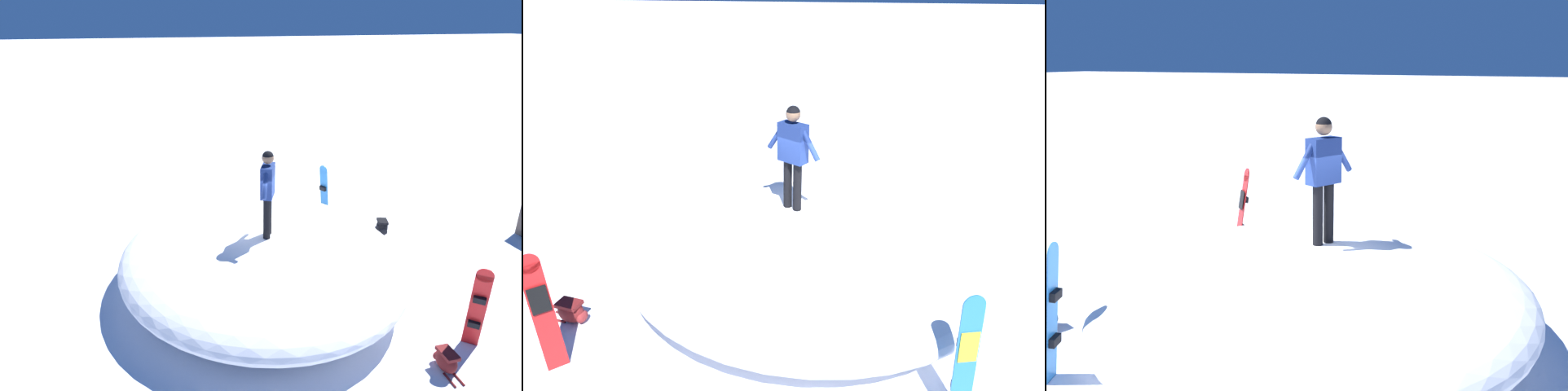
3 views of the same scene
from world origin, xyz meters
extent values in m
plane|color=white|center=(0.00, 0.00, 0.00)|extent=(240.00, 240.00, 0.00)
ellipsoid|color=white|center=(-0.44, -0.53, 0.64)|extent=(6.42, 6.89, 1.28)
cylinder|color=black|center=(-0.36, -0.74, 1.69)|extent=(0.14, 0.14, 0.84)
cylinder|color=black|center=(-0.44, -0.92, 1.69)|extent=(0.14, 0.14, 0.84)
cube|color=navy|center=(-0.40, -0.83, 2.42)|extent=(0.39, 0.51, 0.62)
sphere|color=#936B4C|center=(-0.40, -0.83, 2.88)|extent=(0.23, 0.23, 0.23)
cylinder|color=navy|center=(-0.26, -0.54, 2.48)|extent=(0.24, 0.39, 0.51)
cylinder|color=navy|center=(-0.53, -1.12, 2.48)|extent=(0.24, 0.39, 0.51)
sphere|color=black|center=(-0.40, -0.83, 2.90)|extent=(0.22, 0.22, 0.22)
cube|color=#2672BF|center=(1.96, 1.74, 0.80)|extent=(0.28, 0.32, 1.60)
cylinder|color=#2672BF|center=(1.87, 1.70, 1.60)|extent=(0.14, 0.26, 0.26)
cube|color=yellow|center=(1.95, 1.73, 1.09)|extent=(0.13, 0.22, 0.38)
cube|color=black|center=(1.89, 1.71, 1.09)|extent=(0.15, 0.21, 0.12)
cube|color=black|center=(1.95, 1.73, 0.51)|extent=(0.15, 0.21, 0.12)
cube|color=red|center=(2.45, -3.45, 0.76)|extent=(0.39, 0.39, 1.53)
cylinder|color=red|center=(2.36, -3.54, 1.52)|extent=(0.24, 0.23, 0.27)
cube|color=black|center=(2.44, -3.46, 1.04)|extent=(0.21, 0.20, 0.37)
cube|color=black|center=(2.39, -3.51, 1.04)|extent=(0.20, 0.19, 0.12)
cube|color=black|center=(2.45, -3.44, 0.49)|extent=(0.20, 0.19, 0.12)
ellipsoid|color=black|center=(3.23, 0.83, 0.19)|extent=(0.41, 0.48, 0.39)
ellipsoid|color=black|center=(3.17, 0.66, 0.14)|extent=(0.25, 0.18, 0.19)
cube|color=black|center=(3.23, 0.83, 0.36)|extent=(0.34, 0.40, 0.06)
cylinder|color=black|center=(3.38, 1.01, 0.01)|extent=(0.13, 0.28, 0.04)
cylinder|color=black|center=(3.22, 1.07, 0.01)|extent=(0.13, 0.28, 0.04)
ellipsoid|color=maroon|center=(1.73, -3.77, 0.18)|extent=(0.28, 0.43, 0.36)
ellipsoid|color=maroon|center=(1.73, -3.58, 0.12)|extent=(0.21, 0.12, 0.17)
cube|color=maroon|center=(1.73, -3.77, 0.33)|extent=(0.24, 0.36, 0.06)
cylinder|color=maroon|center=(1.64, -4.00, 0.01)|extent=(0.04, 0.30, 0.04)
cylinder|color=maroon|center=(1.80, -4.00, 0.01)|extent=(0.04, 0.30, 0.04)
camera|label=1|loc=(-2.65, -8.31, 5.29)|focal=30.49mm
camera|label=2|loc=(5.86, 0.67, 4.66)|focal=29.89mm
camera|label=3|loc=(-3.41, 6.38, 3.77)|focal=41.04mm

